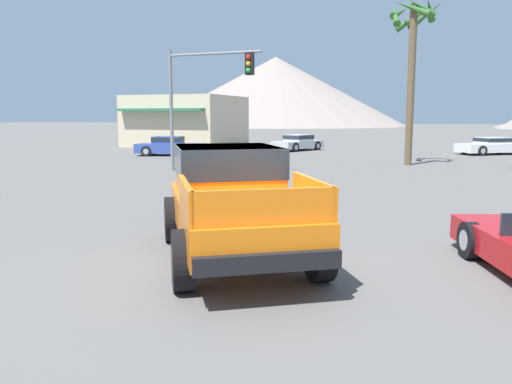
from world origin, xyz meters
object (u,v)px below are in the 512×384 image
object	(u,v)px
parked_car_silver	(298,142)
palm_tree_tall	(413,42)
traffic_light_main	(205,85)
orange_pickup_truck	(232,194)
parked_car_white	(492,146)
parked_car_blue	(169,146)

from	to	relation	value
parked_car_silver	palm_tree_tall	distance (m)	13.04
traffic_light_main	parked_car_silver	bearing A→B (deg)	90.19
orange_pickup_truck	parked_car_white	world-z (taller)	orange_pickup_truck
parked_car_silver	traffic_light_main	xyz separation A→B (m)	(0.05, -14.98, 3.23)
parked_car_blue	parked_car_silver	xyz separation A→B (m)	(6.37, 7.29, -0.02)
palm_tree_tall	parked_car_blue	bearing A→B (deg)	175.42
orange_pickup_truck	parked_car_white	distance (m)	28.43
parked_car_blue	palm_tree_tall	size ratio (longest dim) A/B	0.55
parked_car_white	palm_tree_tall	distance (m)	11.78
orange_pickup_truck	traffic_light_main	world-z (taller)	traffic_light_main
traffic_light_main	palm_tree_tall	world-z (taller)	palm_tree_tall
parked_car_white	traffic_light_main	xyz separation A→B (m)	(-12.80, -15.84, 3.25)
parked_car_blue	palm_tree_tall	distance (m)	15.65
parked_car_white	orange_pickup_truck	bearing A→B (deg)	130.89
parked_car_blue	parked_car_white	world-z (taller)	parked_car_blue
parked_car_blue	parked_car_silver	distance (m)	9.68
orange_pickup_truck	parked_car_blue	bearing A→B (deg)	90.27
orange_pickup_truck	parked_car_white	bearing A→B (deg)	44.02
parked_car_blue	parked_car_white	xyz separation A→B (m)	(19.21, 8.15, -0.04)
parked_car_blue	parked_car_white	distance (m)	20.87
traffic_light_main	parked_car_blue	bearing A→B (deg)	129.83
traffic_light_main	palm_tree_tall	distance (m)	10.72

